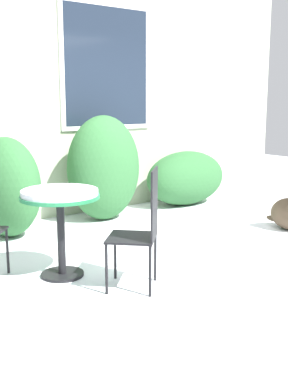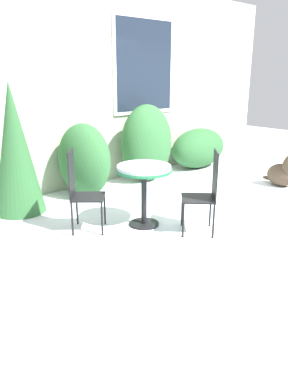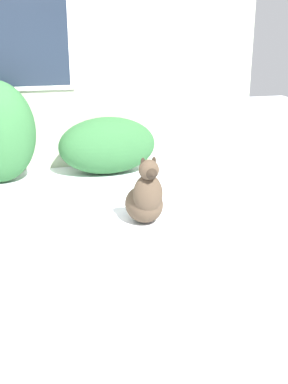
% 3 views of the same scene
% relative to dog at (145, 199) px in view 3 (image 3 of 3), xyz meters
% --- Properties ---
extents(shrub_right, '(1.38, 0.73, 0.81)m').
position_rel_dog_xyz_m(shrub_right, '(-0.06, 1.89, 0.13)').
color(shrub_right, '#2D6033').
rests_on(shrub_right, ground_plane).
extents(dog, '(0.42, 0.70, 0.76)m').
position_rel_dog_xyz_m(dog, '(0.00, 0.00, 0.00)').
color(dog, '#4C3D2D').
rests_on(dog, ground_plane).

